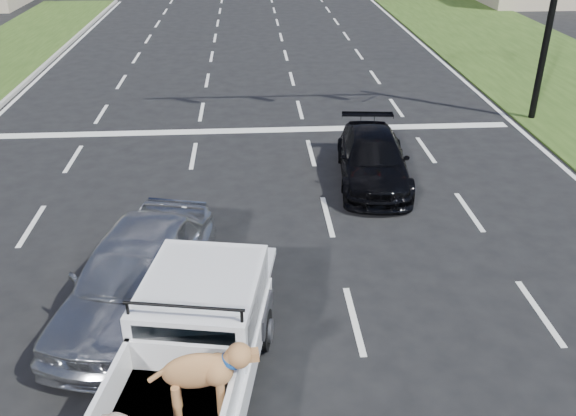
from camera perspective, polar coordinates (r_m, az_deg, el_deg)
name	(u,v)px	position (r m, az deg, el deg)	size (l,w,h in m)	color
ground	(259,324)	(11.30, -2.73, -10.81)	(160.00, 160.00, 0.00)	black
road_markings	(253,174)	(16.93, -3.27, 3.19)	(17.75, 60.00, 0.01)	silver
pickup_truck	(189,363)	(9.25, -9.21, -14.14)	(2.71, 5.38, 1.92)	black
silver_sedan	(136,274)	(11.46, -14.02, -6.02)	(1.95, 4.84, 1.65)	#B9BCC1
black_coupe	(373,159)	(16.42, 7.96, 4.55)	(1.78, 4.37, 1.27)	black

